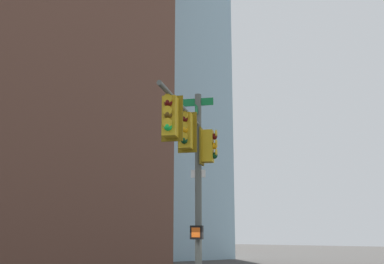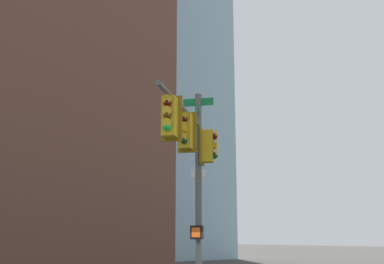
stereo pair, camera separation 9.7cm
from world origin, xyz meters
name	(u,v)px [view 2 (the right image)]	position (x,y,z in m)	size (l,w,h in m)	color
signal_pole_assembly	(192,157)	(-0.78, -0.94, 4.61)	(3.97, 3.13, 6.81)	#4C514C
building_brick_midblock	(10,68)	(6.75, 38.83, 20.00)	(17.16, 14.62, 40.01)	brown
building_brick_farside	(36,61)	(15.48, 54.46, 27.33)	(21.60, 18.01, 54.65)	brown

